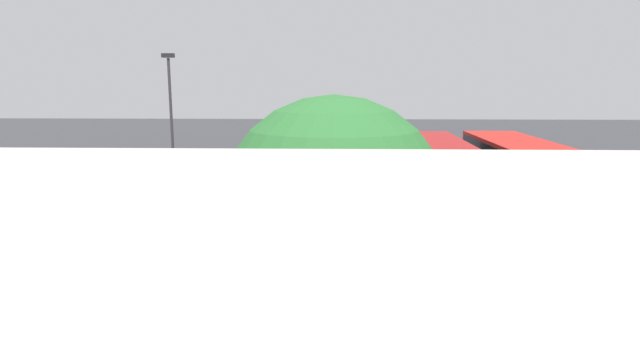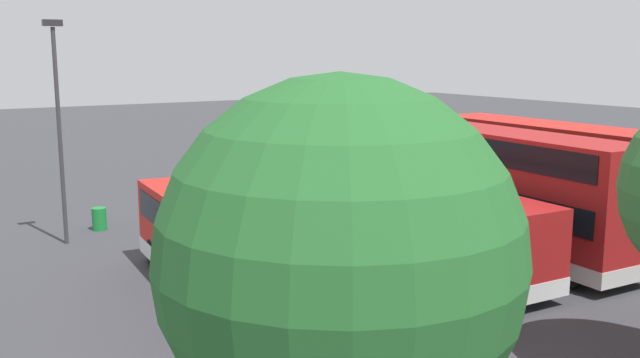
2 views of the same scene
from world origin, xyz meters
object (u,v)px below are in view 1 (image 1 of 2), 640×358
(car_hatchback_silver, at_px, (461,189))
(bus_double_decker_second, at_px, (438,197))
(bus_single_deck_fourth, at_px, (251,219))
(bus_single_deck_fifth, at_px, (164,216))
(waste_bin_yellow, at_px, (209,188))
(bus_double_decker_near_end, at_px, (526,197))
(bus_single_deck_third, at_px, (345,216))
(lamp_post_tall, at_px, (171,117))

(car_hatchback_silver, bearing_deg, bus_double_decker_second, 71.74)
(bus_single_deck_fourth, distance_m, bus_single_deck_fifth, 3.65)
(car_hatchback_silver, distance_m, waste_bin_yellow, 15.43)
(bus_double_decker_near_end, bearing_deg, bus_single_deck_fifth, 1.70)
(bus_single_deck_third, relative_size, lamp_post_tall, 1.28)
(bus_double_decker_second, bearing_deg, lamp_post_tall, -34.72)
(bus_single_deck_third, height_order, car_hatchback_silver, bus_single_deck_third)
(bus_single_deck_third, bearing_deg, waste_bin_yellow, -52.80)
(bus_single_deck_fourth, bearing_deg, bus_single_deck_fifth, -6.18)
(bus_double_decker_near_end, xyz_separation_m, bus_single_deck_third, (7.23, 0.18, -0.83))
(bus_single_deck_third, distance_m, lamp_post_tall, 14.22)
(bus_single_deck_third, bearing_deg, bus_single_deck_fifth, 1.95)
(bus_single_deck_fourth, relative_size, bus_single_deck_fifth, 0.96)
(bus_single_deck_fourth, relative_size, car_hatchback_silver, 2.53)
(bus_single_deck_third, height_order, lamp_post_tall, lamp_post_tall)
(bus_double_decker_near_end, xyz_separation_m, lamp_post_tall, (17.23, -9.34, 2.54))
(bus_double_decker_second, xyz_separation_m, bus_single_deck_fourth, (7.42, 0.68, -0.83))
(bus_double_decker_near_end, bearing_deg, lamp_post_tall, -28.46)
(lamp_post_tall, bearing_deg, bus_single_deck_fifth, 105.15)
(bus_single_deck_third, relative_size, bus_single_deck_fourth, 0.94)
(bus_double_decker_near_end, height_order, lamp_post_tall, lamp_post_tall)
(bus_single_deck_fifth, relative_size, waste_bin_yellow, 12.80)
(bus_single_deck_fifth, height_order, car_hatchback_silver, bus_single_deck_fifth)
(bus_double_decker_second, bearing_deg, bus_double_decker_near_end, -177.62)
(car_hatchback_silver, xyz_separation_m, lamp_post_tall, (17.08, 0.77, 4.29))
(bus_double_decker_second, relative_size, bus_single_deck_third, 1.07)
(bus_double_decker_second, xyz_separation_m, waste_bin_yellow, (12.03, -10.95, -1.97))
(car_hatchback_silver, height_order, waste_bin_yellow, car_hatchback_silver)
(bus_double_decker_near_end, height_order, bus_double_decker_second, same)
(bus_double_decker_near_end, distance_m, lamp_post_tall, 19.77)
(car_hatchback_silver, bearing_deg, bus_single_deck_fourth, 45.35)
(bus_single_deck_third, height_order, waste_bin_yellow, bus_single_deck_third)
(bus_single_deck_fifth, distance_m, waste_bin_yellow, 11.34)
(bus_double_decker_near_end, height_order, bus_single_deck_fifth, bus_double_decker_near_end)
(bus_single_deck_fifth, bearing_deg, bus_double_decker_second, -178.51)
(bus_double_decker_second, xyz_separation_m, bus_single_deck_third, (3.69, 0.04, -0.83))
(bus_single_deck_fourth, xyz_separation_m, lamp_post_tall, (6.27, -10.17, 3.36))
(car_hatchback_silver, bearing_deg, lamp_post_tall, 2.58)
(lamp_post_tall, bearing_deg, car_hatchback_silver, -177.42)
(bus_double_decker_second, height_order, bus_single_deck_third, bus_double_decker_second)
(bus_single_deck_fourth, bearing_deg, lamp_post_tall, -58.33)
(bus_double_decker_near_end, bearing_deg, car_hatchback_silver, -89.10)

